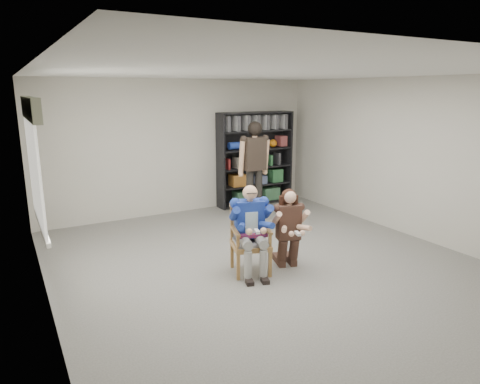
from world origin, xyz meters
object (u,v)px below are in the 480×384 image
seated_man (251,230)px  kneeling_woman (289,229)px  armchair (251,240)px  bookshelf (255,159)px  standing_man (254,172)px

seated_man → kneeling_woman: size_ratio=1.09×
seated_man → armchair: bearing=0.0°
bookshelf → kneeling_woman: bearing=-113.5°
seated_man → standing_man: size_ratio=0.66×
kneeling_woman → bookshelf: (1.48, 3.39, 0.46)m
armchair → bookshelf: (2.06, 3.27, 0.55)m
kneeling_woman → armchair: bearing=-174.8°
seated_man → standing_man: standing_man is taller
bookshelf → standing_man: 1.24m
seated_man → bookshelf: (2.06, 3.27, 0.41)m
armchair → kneeling_woman: size_ratio=0.84×
armchair → kneeling_woman: kneeling_woman is taller
kneeling_woman → bookshelf: size_ratio=0.56×
armchair → bookshelf: size_ratio=0.47×
armchair → standing_man: size_ratio=0.51×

